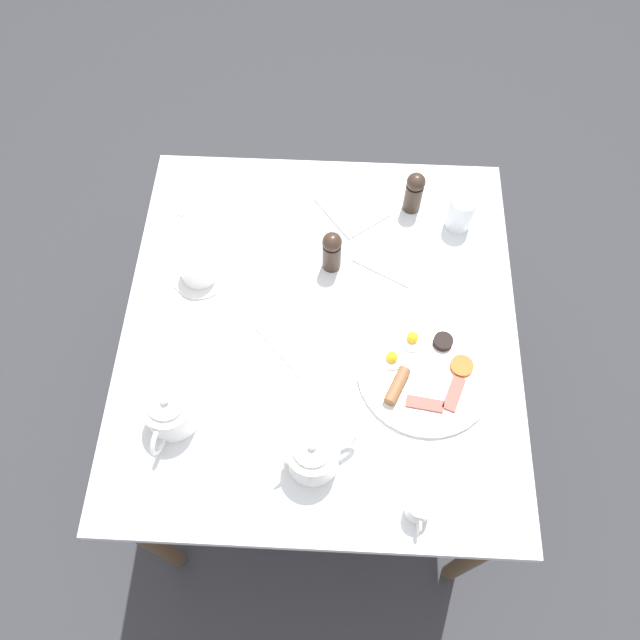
{
  "coord_description": "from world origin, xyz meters",
  "views": [
    {
      "loc": [
        0.67,
        0.03,
        2.01
      ],
      "look_at": [
        0.0,
        0.0,
        0.75
      ],
      "focal_mm": 35.0,
      "sensor_mm": 36.0,
      "label": 1
    }
  ],
  "objects": [
    {
      "name": "salt_grinder",
      "position": [
        -0.16,
        0.02,
        0.79
      ],
      "size": [
        0.05,
        0.05,
        0.12
      ],
      "color": "#38281E",
      "rests_on": "table"
    },
    {
      "name": "teacup_with_saucer_left",
      "position": [
        -0.12,
        -0.3,
        0.76
      ],
      "size": [
        0.14,
        0.13,
        0.07
      ],
      "color": "white",
      "rests_on": "table"
    },
    {
      "name": "ground_plane",
      "position": [
        0.0,
        0.0,
        0.0
      ],
      "size": [
        8.0,
        8.0,
        0.0
      ],
      "primitive_type": "plane",
      "color": "#333338"
    },
    {
      "name": "creamer_jug",
      "position": [
        0.42,
        0.21,
        0.76
      ],
      "size": [
        0.08,
        0.05,
        0.06
      ],
      "color": "white",
      "rests_on": "table"
    },
    {
      "name": "fork_by_plate",
      "position": [
        -0.23,
        -0.16,
        0.73
      ],
      "size": [
        0.16,
        0.1,
        0.0
      ],
      "rotation": [
        0.0,
        0.0,
        2.09
      ],
      "color": "silver",
      "rests_on": "table"
    },
    {
      "name": "teapot_far",
      "position": [
        0.25,
        -0.3,
        0.77
      ],
      "size": [
        0.19,
        0.11,
        0.12
      ],
      "rotation": [
        0.0,
        0.0,
        2.91
      ],
      "color": "white",
      "rests_on": "table"
    },
    {
      "name": "table",
      "position": [
        0.0,
        0.0,
        0.65
      ],
      "size": [
        1.0,
        0.92,
        0.73
      ],
      "color": "silver",
      "rests_on": "ground_plane"
    },
    {
      "name": "breakfast_plate",
      "position": [
        0.11,
        0.24,
        0.73
      ],
      "size": [
        0.31,
        0.31,
        0.04
      ],
      "color": "white",
      "rests_on": "table"
    },
    {
      "name": "knife_by_plate",
      "position": [
        0.08,
        -0.09,
        0.73
      ],
      "size": [
        0.16,
        0.15,
        0.0
      ],
      "rotation": [
        0.0,
        0.0,
        2.32
      ],
      "color": "silver",
      "rests_on": "table"
    },
    {
      "name": "teapot_near",
      "position": [
        0.32,
        0.01,
        0.77
      ],
      "size": [
        0.11,
        0.18,
        0.12
      ],
      "rotation": [
        0.0,
        0.0,
        5.17
      ],
      "color": "white",
      "rests_on": "table"
    },
    {
      "name": "pepper_grinder",
      "position": [
        -0.35,
        0.22,
        0.79
      ],
      "size": [
        0.05,
        0.05,
        0.12
      ],
      "color": "#38281E",
      "rests_on": "table"
    },
    {
      "name": "napkin_folded",
      "position": [
        -0.35,
        0.06,
        0.73
      ],
      "size": [
        0.21,
        0.2,
        0.01
      ],
      "rotation": [
        0.0,
        0.0,
        0.65
      ],
      "color": "white",
      "rests_on": "table"
    },
    {
      "name": "water_glass_tall",
      "position": [
        -0.3,
        0.34,
        0.77
      ],
      "size": [
        0.07,
        0.07,
        0.09
      ],
      "color": "white",
      "rests_on": "table"
    },
    {
      "name": "spoon_for_tea",
      "position": [
        -0.15,
        0.14,
        0.73
      ],
      "size": [
        0.08,
        0.14,
        0.0
      ],
      "rotation": [
        0.0,
        0.0,
        2.66
      ],
      "color": "silver",
      "rests_on": "table"
    },
    {
      "name": "fork_spare",
      "position": [
        -0.37,
        -0.34,
        0.73
      ],
      "size": [
        0.16,
        0.08,
        0.0
      ],
      "rotation": [
        0.0,
        0.0,
        1.15
      ],
      "color": "silver",
      "rests_on": "table"
    }
  ]
}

